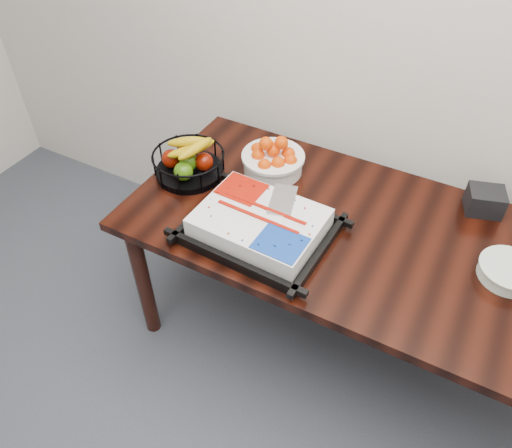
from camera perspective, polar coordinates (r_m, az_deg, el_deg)
The scene contains 6 objects.
table at distance 2.05m, azimuth 10.77°, elevation -2.24°, with size 1.80×0.90×0.75m.
cake_tray at distance 1.89m, azimuth 0.44°, elevation -0.11°, with size 0.54×0.43×0.11m.
tangerine_bowl at distance 2.19m, azimuth 1.97°, elevation 7.67°, with size 0.28×0.28×0.17m.
fruit_basket at distance 2.19m, azimuth -7.70°, elevation 7.11°, with size 0.31×0.31×0.17m.
plate_stack at distance 1.97m, azimuth 26.90°, elevation -4.89°, with size 0.21×0.21×0.05m.
napkin_box at distance 2.20m, azimuth 24.69°, elevation 2.44°, with size 0.14×0.12×0.10m, color black.
Camera 1 is at (0.33, 0.59, 2.11)m, focal length 35.00 mm.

